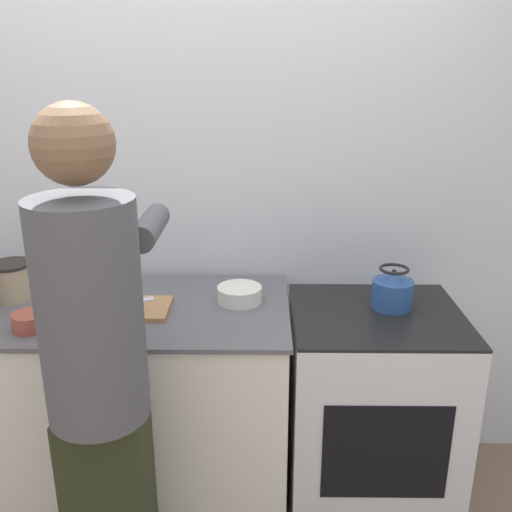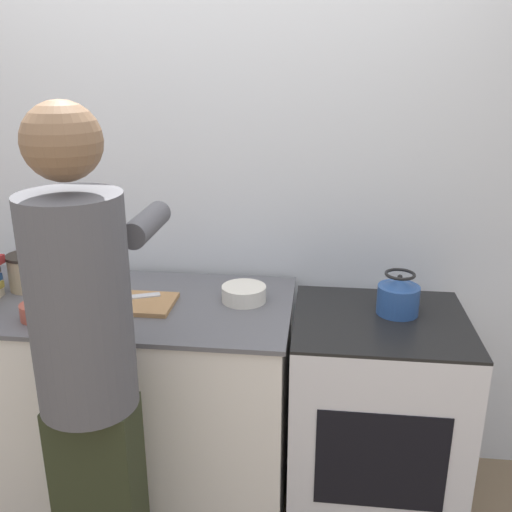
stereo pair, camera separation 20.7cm
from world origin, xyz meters
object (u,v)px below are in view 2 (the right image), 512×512
Objects in this scene: cutting_board at (130,303)px; knife at (129,297)px; person at (88,360)px; oven at (374,421)px; bowl_prep at (38,311)px; kettle at (398,296)px; canister_jar at (28,271)px.

knife reaches higher than cutting_board.
person is 7.58× the size of knife.
bowl_prep is at bearing -172.99° from oven.
person is at bearing -150.35° from kettle.
bowl_prep reaches higher than oven.
cutting_board is at bearing -88.54° from knife.
person reaches higher than bowl_prep.
cutting_board is at bearing -14.04° from canister_jar.
oven is 0.53m from kettle.
knife reaches higher than oven.
canister_jar is (-0.52, 0.64, 0.03)m from person.
oven is at bearing 28.61° from person.
bowl_prep is 0.77× the size of canister_jar.
cutting_board reaches higher than oven.
bowl_prep reaches higher than cutting_board.
cutting_board is (-0.04, 0.52, -0.04)m from person.
oven is at bearing -4.88° from canister_jar.
knife is 1.06m from kettle.
kettle reaches higher than cutting_board.
kettle is 1.53m from canister_jar.
kettle reaches higher than oven.
knife is at bearing 33.30° from bowl_prep.
knife is (-1.00, 0.03, 0.48)m from oven.
cutting_board is at bearing 94.62° from person.
person is 0.50m from bowl_prep.
cutting_board is at bearing 28.52° from bowl_prep.
cutting_board is 2.10× the size of canister_jar.
oven is at bearing -0.30° from cutting_board.
cutting_board is 1.53× the size of knife.
kettle is at bearing 29.65° from person.
cutting_board is at bearing 179.70° from oven.
knife is (-0.05, 0.55, -0.03)m from person.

